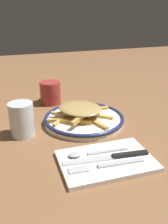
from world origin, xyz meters
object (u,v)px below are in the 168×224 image
object	(u,v)px
fork	(106,165)
spoon	(88,153)
napkin	(106,161)
water_glass	(22,119)
plate	(84,119)
coffee_mug	(50,93)
knife	(114,157)
fries_heap	(80,110)

from	to	relation	value
fork	spoon	bearing A→B (deg)	21.48
napkin	water_glass	size ratio (longest dim) A/B	2.25
plate	spoon	bearing A→B (deg)	163.67
fork	coffee_mug	size ratio (longest dim) A/B	1.68
spoon	water_glass	world-z (taller)	water_glass
knife	spoon	xyz separation A→B (m)	(0.03, 0.05, 0.00)
napkin	knife	size ratio (longest dim) A/B	1.05
plate	napkin	distance (m)	0.23
knife	plate	bearing A→B (deg)	-1.02
knife	water_glass	xyz separation A→B (m)	(0.21, 0.19, 0.04)
napkin	coffee_mug	xyz separation A→B (m)	(0.43, 0.04, 0.04)
plate	coffee_mug	distance (m)	0.22
fork	water_glass	world-z (taller)	water_glass
water_glass	plate	bearing A→B (deg)	-84.08
spoon	water_glass	size ratio (longest dim) A/B	1.55
water_glass	napkin	bearing A→B (deg)	-140.49
plate	knife	xyz separation A→B (m)	(-0.23, 0.00, 0.00)
fork	coffee_mug	world-z (taller)	coffee_mug
fork	water_glass	distance (m)	0.29
plate	knife	size ratio (longest dim) A/B	1.21
fries_heap	spoon	world-z (taller)	fries_heap
napkin	knife	world-z (taller)	knife
coffee_mug	water_glass	bearing A→B (deg)	150.21
fork	water_glass	xyz separation A→B (m)	(0.23, 0.16, 0.04)
fries_heap	coffee_mug	bearing A→B (deg)	15.08
knife	napkin	bearing A→B (deg)	83.37
spoon	water_glass	bearing A→B (deg)	37.61
spoon	coffee_mug	xyz separation A→B (m)	(0.40, 0.01, 0.03)
napkin	coffee_mug	distance (m)	0.44
plate	spoon	xyz separation A→B (m)	(-0.20, 0.06, 0.00)
fries_heap	water_glass	distance (m)	0.19
plate	water_glass	bearing A→B (deg)	95.92
spoon	plate	bearing A→B (deg)	-16.33
fork	coffee_mug	distance (m)	0.46
coffee_mug	knife	bearing A→B (deg)	-172.20
knife	water_glass	distance (m)	0.28
napkin	coffee_mug	size ratio (longest dim) A/B	2.10
spoon	water_glass	distance (m)	0.23
fork	spoon	distance (m)	0.06
coffee_mug	fork	bearing A→B (deg)	-176.42
plate	fries_heap	distance (m)	0.03
fries_heap	water_glass	size ratio (longest dim) A/B	2.28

